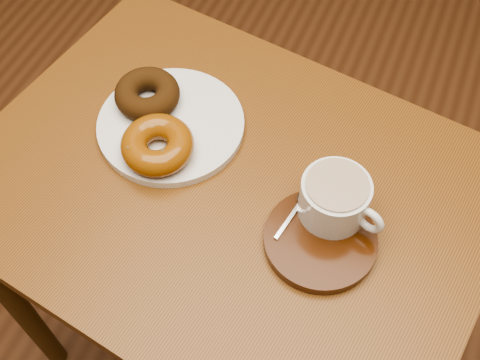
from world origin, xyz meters
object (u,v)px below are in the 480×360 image
at_px(cafe_table, 229,222).
at_px(saucer, 320,240).
at_px(donut_plate, 171,125).
at_px(coffee_cup, 335,198).

relative_size(cafe_table, saucer, 5.47).
height_order(donut_plate, coffee_cup, coffee_cup).
xyz_separation_m(cafe_table, donut_plate, (-0.12, 0.06, 0.12)).
height_order(cafe_table, donut_plate, donut_plate).
bearing_deg(cafe_table, donut_plate, 162.13).
distance_m(cafe_table, coffee_cup, 0.23).
bearing_deg(coffee_cup, donut_plate, -174.36).
distance_m(donut_plate, saucer, 0.30).
bearing_deg(saucer, cafe_table, 164.59).
relative_size(cafe_table, donut_plate, 3.71).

